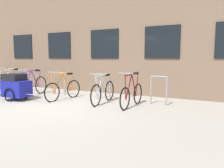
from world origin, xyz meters
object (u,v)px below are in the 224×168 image
(bicycle_white, at_px, (11,84))
(bike_trailer, at_px, (16,86))
(bicycle_silver, at_px, (103,92))
(bicycle_maroon, at_px, (132,94))
(bicycle_orange, at_px, (63,89))
(bicycle_purple, at_px, (32,85))
(wooden_bench, at_px, (1,80))

(bicycle_white, bearing_deg, bike_trailer, -32.39)
(bicycle_silver, xyz_separation_m, bicycle_maroon, (1.02, -0.04, 0.00))
(bicycle_orange, xyz_separation_m, bicycle_silver, (1.56, 0.11, 0.01))
(bicycle_orange, relative_size, bicycle_silver, 0.99)
(bicycle_purple, distance_m, bicycle_silver, 3.25)
(bicycle_white, relative_size, bike_trailer, 1.21)
(bike_trailer, bearing_deg, bicycle_silver, 17.30)
(bicycle_orange, xyz_separation_m, bicycle_maroon, (2.59, 0.07, 0.01))
(bicycle_purple, bearing_deg, bicycle_orange, -5.30)
(bicycle_white, xyz_separation_m, bike_trailer, (1.50, -0.95, 0.08))
(bicycle_white, xyz_separation_m, bicycle_maroon, (5.51, -0.06, -0.02))
(bicycle_purple, bearing_deg, bike_trailer, -74.65)
(bicycle_purple, height_order, bike_trailer, bicycle_purple)
(bicycle_purple, relative_size, bike_trailer, 1.21)
(bicycle_white, xyz_separation_m, wooden_bench, (-2.18, 1.10, -0.06))
(bicycle_orange, relative_size, wooden_bench, 1.11)
(bicycle_orange, height_order, wooden_bench, bicycle_orange)
(bicycle_orange, xyz_separation_m, bike_trailer, (-1.42, -0.82, 0.11))
(bicycle_purple, height_order, bicycle_white, bicycle_white)
(bicycle_white, distance_m, bicycle_maroon, 5.51)
(bicycle_purple, height_order, bicycle_silver, bicycle_purple)
(bicycle_orange, relative_size, bicycle_maroon, 1.01)
(bicycle_white, distance_m, wooden_bench, 2.44)
(bicycle_silver, bearing_deg, bicycle_orange, -176.11)
(wooden_bench, bearing_deg, bicycle_orange, -13.57)
(bicycle_silver, bearing_deg, bicycle_purple, 179.11)
(bicycle_silver, distance_m, wooden_bench, 6.76)
(bike_trailer, bearing_deg, bicycle_white, 147.61)
(bicycle_silver, xyz_separation_m, wooden_bench, (-6.66, 1.12, -0.05))
(bicycle_silver, distance_m, bike_trailer, 3.13)
(bicycle_purple, bearing_deg, bicycle_white, -178.78)
(bicycle_orange, relative_size, bike_trailer, 1.17)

